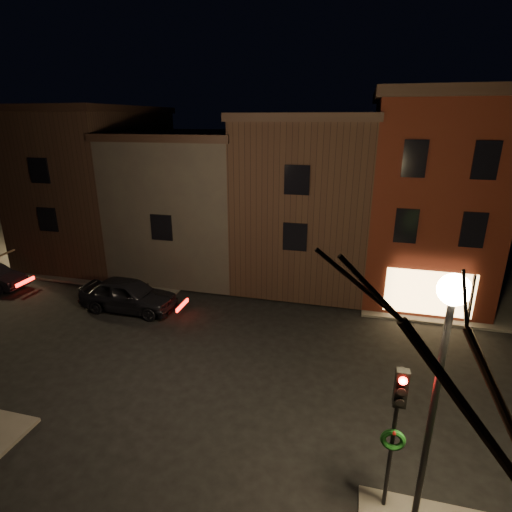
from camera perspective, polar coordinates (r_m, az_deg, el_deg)
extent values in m
plane|color=black|center=(16.85, -3.08, -14.33)|extent=(120.00, 120.00, 0.00)
cube|color=#2D2B28|center=(42.34, -21.22, 5.19)|extent=(30.00, 30.00, 0.12)
cube|color=#3F130B|center=(23.54, 23.31, 7.37)|extent=(6.00, 8.00, 10.00)
cube|color=black|center=(23.20, 25.09, 20.12)|extent=(6.50, 8.50, 0.50)
cube|color=#FFC772|center=(20.73, 23.48, -4.87)|extent=(4.00, 0.12, 2.20)
cube|color=black|center=(24.50, 7.56, 7.96)|extent=(7.00, 10.00, 9.00)
cube|color=black|center=(24.06, 8.07, 19.00)|extent=(7.30, 10.30, 0.40)
cube|color=black|center=(26.44, -8.40, 7.63)|extent=(7.50, 10.00, 8.00)
cube|color=black|center=(25.95, -8.86, 16.75)|extent=(7.80, 10.30, 0.40)
cube|color=black|center=(29.85, -21.61, 9.27)|extent=(7.00, 10.00, 9.50)
cube|color=black|center=(29.53, -22.83, 18.74)|extent=(7.30, 10.30, 0.40)
cylinder|color=black|center=(9.78, 23.54, -21.73)|extent=(0.14, 0.14, 6.00)
sphere|color=#FFD18C|center=(8.17, 26.46, -4.33)|extent=(0.60, 0.60, 0.60)
cylinder|color=black|center=(10.79, 18.89, -23.66)|extent=(0.10, 0.10, 4.00)
cube|color=black|center=(9.66, 20.00, -17.32)|extent=(0.28, 0.22, 0.90)
cylinder|color=#FF0C07|center=(9.40, 20.26, -16.36)|extent=(0.18, 0.06, 0.18)
cylinder|color=black|center=(9.56, 20.06, -17.74)|extent=(0.18, 0.06, 0.18)
cylinder|color=black|center=(9.72, 19.87, -19.07)|extent=(0.18, 0.06, 0.18)
torus|color=#0C380F|center=(10.65, 18.98, -23.59)|extent=(0.58, 0.14, 0.58)
sphere|color=#990C0C|center=(10.50, 19.13, -22.77)|extent=(0.12, 0.12, 0.12)
imported|color=black|center=(21.27, -17.77, -5.26)|extent=(4.94, 2.03, 1.68)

